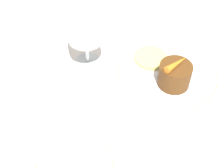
# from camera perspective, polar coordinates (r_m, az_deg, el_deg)

# --- Properties ---
(ground_plane) EXTENTS (3.00, 3.00, 0.00)m
(ground_plane) POSITION_cam_1_polar(r_m,az_deg,el_deg) (0.68, 6.24, 1.29)
(ground_plane) COLOR white
(dinner_plate) EXTENTS (0.23, 0.23, 0.01)m
(dinner_plate) POSITION_cam_1_polar(r_m,az_deg,el_deg) (0.68, 9.90, 1.56)
(dinner_plate) COLOR white
(dinner_plate) RESTS_ON ground_plane
(coffee_cup) EXTENTS (0.13, 0.10, 0.05)m
(coffee_cup) POSITION_cam_1_polar(r_m,az_deg,el_deg) (0.52, -7.49, -13.44)
(coffee_cup) COLOR white
(coffee_cup) RESTS_ON saucer
(spoon) EXTENTS (0.03, 0.12, 0.00)m
(spoon) POSITION_cam_1_polar(r_m,az_deg,el_deg) (0.56, -5.92, -11.12)
(spoon) COLOR silver
(spoon) RESTS_ON saucer
(wine_glass) EXTENTS (0.08, 0.08, 0.13)m
(wine_glass) POSITION_cam_1_polar(r_m,az_deg,el_deg) (0.66, -4.86, 9.76)
(wine_glass) COLOR silver
(wine_glass) RESTS_ON ground_plane
(fork) EXTENTS (0.02, 0.18, 0.01)m
(fork) POSITION_cam_1_polar(r_m,az_deg,el_deg) (0.58, 7.71, -9.76)
(fork) COLOR silver
(fork) RESTS_ON ground_plane
(dessert_cake) EXTENTS (0.07, 0.07, 0.05)m
(dessert_cake) POSITION_cam_1_polar(r_m,az_deg,el_deg) (0.64, 11.38, 1.63)
(dessert_cake) COLOR #563314
(dessert_cake) RESTS_ON dinner_plate
(carrot_garnish) EXTENTS (0.05, 0.05, 0.01)m
(carrot_garnish) POSITION_cam_1_polar(r_m,az_deg,el_deg) (0.62, 11.81, 3.72)
(carrot_garnish) COLOR orange
(carrot_garnish) RESTS_ON dessert_cake
(pineapple_slice) EXTENTS (0.08, 0.08, 0.01)m
(pineapple_slice) POSITION_cam_1_polar(r_m,az_deg,el_deg) (0.70, 7.14, 4.75)
(pineapple_slice) COLOR #EFE075
(pineapple_slice) RESTS_ON dinner_plate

